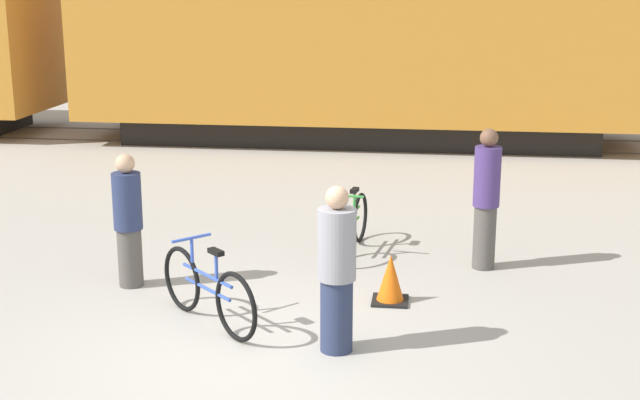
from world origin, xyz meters
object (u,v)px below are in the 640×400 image
bicycle_green (351,226)px  bicycle_blue (208,290)px  person_in_purple (486,199)px  person_in_grey (337,271)px  person_in_navy (128,221)px  freight_train (360,0)px  traffic_cone (390,280)px

bicycle_green → bicycle_blue: 2.93m
person_in_purple → person_in_grey: person_in_purple is taller
person_in_navy → person_in_purple: size_ratio=0.90×
freight_train → bicycle_green: (0.61, -7.97, -2.63)m
bicycle_blue → freight_train: bearing=86.7°
person_in_purple → traffic_cone: 1.83m
bicycle_blue → traffic_cone: 2.05m
person_in_navy → person_in_purple: bearing=-67.9°
bicycle_blue → person_in_grey: bearing=-18.6°
bicycle_green → person_in_purple: bearing=-14.3°
freight_train → person_in_grey: bearing=-86.0°
person_in_navy → traffic_cone: bearing=-86.8°
bicycle_green → person_in_grey: size_ratio=1.00×
person_in_navy → person_in_grey: person_in_grey is taller
bicycle_blue → traffic_cone: (1.83, 0.90, -0.12)m
person_in_purple → person_in_grey: (-1.52, -2.70, -0.07)m
freight_train → bicycle_blue: 10.97m
freight_train → traffic_cone: 10.19m
bicycle_green → traffic_cone: bearing=-70.9°
bicycle_blue → person_in_purple: size_ratio=0.75×
bicycle_blue → person_in_navy: 1.64m
freight_train → bicycle_blue: bearing=-93.3°
traffic_cone → bicycle_green: bearing=109.1°
bicycle_blue → person_in_grey: 1.53m
bicycle_green → person_in_navy: bearing=-146.2°
freight_train → person_in_grey: freight_train is taller
person_in_purple → traffic_cone: (-1.08, -1.33, -0.63)m
bicycle_green → bicycle_blue: size_ratio=1.25×
person_in_purple → traffic_cone: person_in_purple is taller
bicycle_green → person_in_grey: bearing=-87.0°
freight_train → person_in_grey: size_ratio=23.07×
freight_train → person_in_navy: bearing=-100.6°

